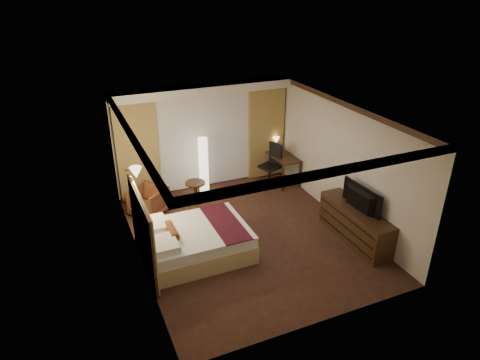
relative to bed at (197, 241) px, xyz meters
name	(u,v)px	position (x,y,z in m)	size (l,w,h in m)	color
floor	(247,236)	(1.19, 0.19, -0.29)	(4.50, 5.50, 0.01)	#301C12
ceiling	(248,114)	(1.19, 0.19, 2.41)	(4.50, 5.50, 0.01)	white
back_wall	(203,136)	(1.19, 2.94, 1.06)	(4.50, 0.02, 2.70)	beige
left_wall	(135,200)	(-1.06, 0.19, 1.06)	(0.02, 5.50, 2.70)	beige
right_wall	(341,161)	(3.44, 0.19, 1.06)	(0.02, 5.50, 2.70)	beige
crown_molding	(248,117)	(1.19, 0.19, 2.35)	(4.50, 5.50, 0.12)	black
soffit	(205,89)	(1.19, 2.69, 2.31)	(4.50, 0.50, 0.20)	white
curtain_sheer	(204,141)	(1.19, 2.86, 0.96)	(2.48, 0.04, 2.45)	silver
curtain_left_drape	(138,152)	(-0.51, 2.80, 0.96)	(1.00, 0.14, 2.45)	#A5894B
curtain_right_drape	(266,133)	(2.89, 2.80, 0.96)	(1.00, 0.14, 2.45)	#A5894B
wall_sconce	(136,173)	(-0.90, 0.78, 1.33)	(0.24, 0.24, 0.24)	white
bed	(197,241)	(0.00, 0.00, 0.00)	(2.01, 1.57, 0.59)	white
headboard	(143,233)	(-1.01, 0.00, 0.46)	(0.12, 1.87, 1.50)	tan
armchair	(148,200)	(-0.53, 1.95, 0.07)	(0.71, 0.67, 0.73)	#532419
side_table	(196,192)	(0.65, 2.09, -0.03)	(0.48, 0.48, 0.53)	black
floor_lamp	(204,166)	(0.99, 2.42, 0.46)	(0.32, 0.32, 1.51)	white
desk	(282,169)	(3.14, 2.27, 0.08)	(0.55, 1.10, 0.75)	black
desk_lamp	(276,145)	(3.14, 2.67, 0.63)	(0.18, 0.18, 0.34)	#FFD899
office_chair	(270,165)	(2.73, 2.22, 0.27)	(0.54, 0.54, 1.13)	black
dresser	(355,224)	(3.19, -0.81, 0.08)	(0.50, 1.90, 0.74)	black
television	(358,195)	(3.16, -0.81, 0.76)	(1.10, 0.63, 0.14)	black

